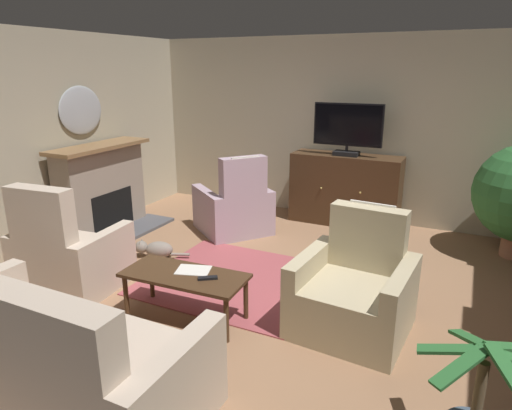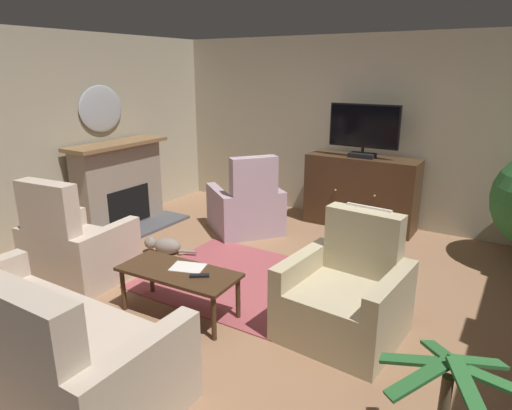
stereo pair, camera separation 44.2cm
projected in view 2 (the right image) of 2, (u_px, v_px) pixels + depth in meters
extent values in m
cube|color=#936B4C|center=(262.00, 297.00, 4.51)|extent=(6.73, 6.24, 0.04)
cube|color=#B2A88E|center=(365.00, 131.00, 6.45)|extent=(6.73, 0.10, 2.65)
cube|color=#B2A88E|center=(52.00, 139.00, 5.69)|extent=(0.10, 6.24, 2.65)
cube|color=#9E474C|center=(244.00, 280.00, 4.82)|extent=(2.03, 1.64, 0.01)
cube|color=#4C4C51|center=(141.00, 228.00, 6.34)|extent=(0.50, 1.53, 0.04)
cube|color=gray|center=(119.00, 186.00, 6.36)|extent=(0.35, 1.33, 1.17)
cube|color=black|center=(127.00, 206.00, 6.37)|extent=(0.10, 0.74, 0.52)
cube|color=olive|center=(117.00, 144.00, 6.16)|extent=(0.47, 1.49, 0.05)
ellipsoid|color=#B2B7BF|center=(101.00, 109.00, 6.16)|extent=(0.06, 0.73, 0.64)
cube|color=black|center=(358.00, 224.00, 6.49)|extent=(1.49, 0.43, 0.06)
cube|color=#422B19|center=(361.00, 192.00, 6.35)|extent=(1.55, 0.49, 1.01)
sphere|color=tan|center=(335.00, 190.00, 6.26)|extent=(0.03, 0.03, 0.03)
sphere|color=tan|center=(375.00, 196.00, 5.98)|extent=(0.03, 0.03, 0.03)
cube|color=black|center=(362.00, 155.00, 6.15)|extent=(0.35, 0.20, 0.06)
cylinder|color=black|center=(362.00, 150.00, 6.13)|extent=(0.04, 0.04, 0.08)
cube|color=black|center=(364.00, 126.00, 6.03)|extent=(0.96, 0.05, 0.58)
cube|color=black|center=(363.00, 126.00, 6.01)|extent=(0.92, 0.01, 0.54)
cube|color=#422B19|center=(178.00, 272.00, 4.06)|extent=(1.14, 0.54, 0.03)
cylinder|color=#422B19|center=(238.00, 298.00, 4.04)|extent=(0.04, 0.04, 0.41)
cylinder|color=#422B19|center=(151.00, 274.00, 4.52)|extent=(0.04, 0.04, 0.41)
cylinder|color=#422B19|center=(214.00, 318.00, 3.72)|extent=(0.04, 0.04, 0.41)
cylinder|color=#422B19|center=(123.00, 290.00, 4.20)|extent=(0.04, 0.04, 0.41)
cube|color=black|center=(199.00, 276.00, 3.93)|extent=(0.17, 0.14, 0.02)
cube|color=silver|center=(188.00, 267.00, 4.11)|extent=(0.35, 0.30, 0.01)
cube|color=#C6B29E|center=(48.00, 356.00, 3.21)|extent=(1.75, 0.94, 0.44)
cube|color=#C6B29E|center=(143.00, 392.00, 2.69)|extent=(0.15, 0.94, 0.66)
cube|color=#A84C51|center=(20.00, 323.00, 3.00)|extent=(0.37, 0.15, 0.36)
cube|color=#C6B29E|center=(82.00, 259.00, 4.84)|extent=(0.75, 0.91, 0.43)
cube|color=#C6B29E|center=(49.00, 217.00, 4.38)|extent=(0.68, 0.25, 0.71)
cube|color=#C6B29E|center=(55.00, 244.00, 4.98)|extent=(0.21, 0.86, 0.63)
cube|color=#C6B29E|center=(109.00, 257.00, 4.64)|extent=(0.21, 0.86, 0.63)
cube|color=#AD93A3|center=(245.00, 216.00, 6.29)|extent=(1.08, 1.03, 0.41)
cube|color=#AD93A3|center=(254.00, 183.00, 5.81)|extent=(0.52, 0.60, 0.69)
cube|color=#AD93A3|center=(219.00, 212.00, 6.14)|extent=(0.79, 0.65, 0.61)
cube|color=#AD93A3|center=(270.00, 206.00, 6.39)|extent=(0.79, 0.65, 0.61)
cube|color=white|center=(256.00, 166.00, 5.68)|extent=(0.25, 0.32, 0.24)
cube|color=tan|center=(342.00, 311.00, 3.78)|extent=(0.73, 0.93, 0.45)
cube|color=tan|center=(363.00, 242.00, 3.90)|extent=(0.68, 0.23, 0.58)
cube|color=tan|center=(389.00, 316.00, 3.53)|extent=(0.20, 0.89, 0.65)
cube|color=tan|center=(302.00, 288.00, 3.98)|extent=(0.20, 0.89, 0.65)
cube|color=white|center=(368.00, 219.00, 3.90)|extent=(0.41, 0.05, 0.24)
cube|color=#2D6B33|center=(500.00, 384.00, 2.17)|extent=(0.46, 0.11, 0.10)
cube|color=#2D6B33|center=(479.00, 362.00, 2.33)|extent=(0.29, 0.33, 0.14)
cube|color=#2D6B33|center=(438.00, 350.00, 2.43)|extent=(0.23, 0.32, 0.13)
cube|color=#2D6B33|center=(414.00, 360.00, 2.34)|extent=(0.35, 0.11, 0.10)
cube|color=#2D6B33|center=(419.00, 379.00, 2.21)|extent=(0.29, 0.34, 0.13)
cube|color=#2D6B33|center=(474.00, 404.00, 2.04)|extent=(0.33, 0.42, 0.20)
ellipsoid|color=gray|center=(167.00, 246.00, 5.50)|extent=(0.38, 0.31, 0.20)
sphere|color=gray|center=(151.00, 243.00, 5.52)|extent=(0.15, 0.15, 0.15)
cone|color=gray|center=(149.00, 239.00, 5.47)|extent=(0.04, 0.04, 0.04)
cone|color=gray|center=(151.00, 236.00, 5.54)|extent=(0.04, 0.04, 0.04)
cylinder|color=gray|center=(188.00, 252.00, 5.44)|extent=(0.22, 0.12, 0.04)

